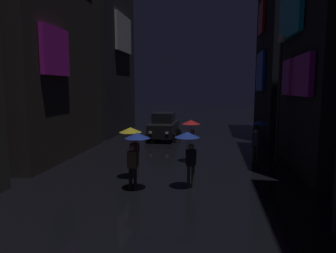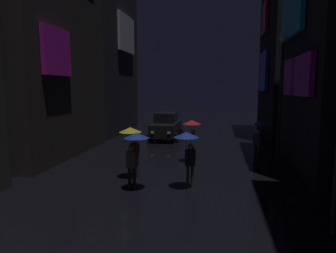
{
  "view_description": "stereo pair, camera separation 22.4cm",
  "coord_description": "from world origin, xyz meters",
  "px_view_note": "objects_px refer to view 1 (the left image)",
  "views": [
    {
      "loc": [
        1.84,
        -1.9,
        3.7
      ],
      "look_at": [
        0.0,
        10.32,
        2.09
      ],
      "focal_mm": 32.0,
      "sensor_mm": 36.0,
      "label": 1
    },
    {
      "loc": [
        2.06,
        -1.87,
        3.7
      ],
      "look_at": [
        0.0,
        10.32,
        2.09
      ],
      "focal_mm": 32.0,
      "sensor_mm": 36.0,
      "label": 2
    }
  ],
  "objects_px": {
    "pedestrian_far_right_blue": "(136,145)",
    "pedestrian_midstreet_centre_blue": "(259,129)",
    "pedestrian_foreground_left_yellow": "(132,138)",
    "streetlamp_right_far": "(279,85)",
    "pedestrian_midstreet_left_blue": "(188,144)",
    "car_distant": "(164,126)",
    "pedestrian_foreground_right_red": "(191,129)"
  },
  "relations": [
    {
      "from": "pedestrian_foreground_left_yellow",
      "to": "streetlamp_right_far",
      "type": "bearing_deg",
      "value": 29.96
    },
    {
      "from": "pedestrian_midstreet_centre_blue",
      "to": "pedestrian_far_right_blue",
      "type": "relative_size",
      "value": 1.0
    },
    {
      "from": "pedestrian_foreground_right_red",
      "to": "pedestrian_foreground_left_yellow",
      "type": "height_order",
      "value": "same"
    },
    {
      "from": "pedestrian_far_right_blue",
      "to": "pedestrian_midstreet_left_blue",
      "type": "height_order",
      "value": "same"
    },
    {
      "from": "pedestrian_midstreet_centre_blue",
      "to": "pedestrian_far_right_blue",
      "type": "bearing_deg",
      "value": -135.56
    },
    {
      "from": "streetlamp_right_far",
      "to": "pedestrian_far_right_blue",
      "type": "bearing_deg",
      "value": -139.02
    },
    {
      "from": "pedestrian_foreground_left_yellow",
      "to": "streetlamp_right_far",
      "type": "height_order",
      "value": "streetlamp_right_far"
    },
    {
      "from": "pedestrian_midstreet_centre_blue",
      "to": "pedestrian_midstreet_left_blue",
      "type": "relative_size",
      "value": 1.0
    },
    {
      "from": "pedestrian_far_right_blue",
      "to": "pedestrian_midstreet_centre_blue",
      "type": "bearing_deg",
      "value": 44.44
    },
    {
      "from": "car_distant",
      "to": "streetlamp_right_far",
      "type": "distance_m",
      "value": 9.33
    },
    {
      "from": "pedestrian_foreground_right_red",
      "to": "streetlamp_right_far",
      "type": "height_order",
      "value": "streetlamp_right_far"
    },
    {
      "from": "pedestrian_foreground_right_red",
      "to": "pedestrian_far_right_blue",
      "type": "relative_size",
      "value": 1.0
    },
    {
      "from": "pedestrian_midstreet_centre_blue",
      "to": "pedestrian_foreground_left_yellow",
      "type": "xyz_separation_m",
      "value": [
        -5.46,
        -3.43,
        0.0
      ]
    },
    {
      "from": "car_distant",
      "to": "pedestrian_far_right_blue",
      "type": "bearing_deg",
      "value": -85.83
    },
    {
      "from": "pedestrian_midstreet_centre_blue",
      "to": "pedestrian_foreground_left_yellow",
      "type": "bearing_deg",
      "value": -147.84
    },
    {
      "from": "pedestrian_far_right_blue",
      "to": "pedestrian_foreground_right_red",
      "type": "bearing_deg",
      "value": 69.4
    },
    {
      "from": "pedestrian_midstreet_centre_blue",
      "to": "pedestrian_midstreet_left_blue",
      "type": "height_order",
      "value": "same"
    },
    {
      "from": "pedestrian_far_right_blue",
      "to": "pedestrian_midstreet_left_blue",
      "type": "relative_size",
      "value": 1.0
    },
    {
      "from": "pedestrian_foreground_right_red",
      "to": "pedestrian_midstreet_left_blue",
      "type": "distance_m",
      "value": 3.9
    },
    {
      "from": "pedestrian_midstreet_centre_blue",
      "to": "pedestrian_far_right_blue",
      "type": "distance_m",
      "value": 6.91
    },
    {
      "from": "car_distant",
      "to": "streetlamp_right_far",
      "type": "bearing_deg",
      "value": -41.57
    },
    {
      "from": "pedestrian_midstreet_centre_blue",
      "to": "car_distant",
      "type": "xyz_separation_m",
      "value": [
        -5.73,
        6.13,
        -0.74
      ]
    },
    {
      "from": "pedestrian_midstreet_left_blue",
      "to": "streetlamp_right_far",
      "type": "xyz_separation_m",
      "value": [
        4.02,
        4.57,
        2.13
      ]
    },
    {
      "from": "pedestrian_midstreet_centre_blue",
      "to": "pedestrian_far_right_blue",
      "type": "xyz_separation_m",
      "value": [
        -4.93,
        -4.84,
        0.0
      ]
    },
    {
      "from": "pedestrian_foreground_right_red",
      "to": "pedestrian_foreground_left_yellow",
      "type": "distance_m",
      "value": 3.71
    },
    {
      "from": "pedestrian_midstreet_centre_blue",
      "to": "car_distant",
      "type": "height_order",
      "value": "pedestrian_midstreet_centre_blue"
    },
    {
      "from": "pedestrian_midstreet_centre_blue",
      "to": "pedestrian_foreground_left_yellow",
      "type": "relative_size",
      "value": 1.0
    },
    {
      "from": "pedestrian_far_right_blue",
      "to": "streetlamp_right_far",
      "type": "relative_size",
      "value": 0.34
    },
    {
      "from": "pedestrian_midstreet_centre_blue",
      "to": "pedestrian_foreground_left_yellow",
      "type": "height_order",
      "value": "same"
    },
    {
      "from": "streetlamp_right_far",
      "to": "pedestrian_midstreet_centre_blue",
      "type": "bearing_deg",
      "value": -165.31
    },
    {
      "from": "pedestrian_foreground_left_yellow",
      "to": "pedestrian_midstreet_left_blue",
      "type": "distance_m",
      "value": 2.52
    },
    {
      "from": "pedestrian_far_right_blue",
      "to": "car_distant",
      "type": "relative_size",
      "value": 0.51
    }
  ]
}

